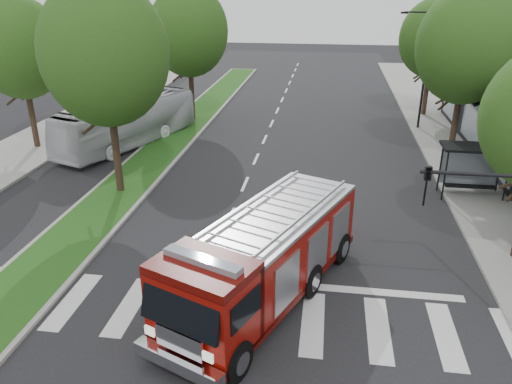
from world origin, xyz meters
The scene contains 13 objects.
ground centered at (0.00, 0.00, 0.00)m, with size 140.00×140.00×0.00m, color black.
sidewalk_right centered at (12.50, 10.00, 0.07)m, with size 5.00×80.00×0.15m, color gray.
sidewalk_left centered at (-14.50, 10.00, 0.07)m, with size 5.00×80.00×0.15m, color gray.
median centered at (-6.00, 18.00, 0.08)m, with size 3.00×50.00×0.15m.
bus_shelter centered at (11.20, 8.15, 2.04)m, with size 3.20×1.60×2.61m.
tree_right_mid centered at (11.50, 14.00, 6.49)m, with size 5.60×5.60×9.72m.
tree_right_far centered at (11.50, 24.00, 5.84)m, with size 5.00×5.00×8.73m.
tree_median_near centered at (-6.00, 6.00, 6.81)m, with size 5.80×5.80×10.16m.
tree_median_far centered at (-6.00, 20.00, 6.49)m, with size 5.60×5.60×9.72m.
tree_left_mid centered at (-14.00, 12.00, 6.16)m, with size 5.20×5.20×9.16m.
streetlight_right_far centered at (10.35, 20.00, 4.48)m, with size 2.11×0.20×8.00m.
fire_engine centered at (2.33, -1.87, 1.54)m, with size 6.13×9.58×3.20m.
city_bus centered at (-8.50, 13.64, 1.52)m, with size 2.55×10.92×3.04m, color silver.
Camera 1 is at (4.09, -15.83, 9.91)m, focal length 35.00 mm.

